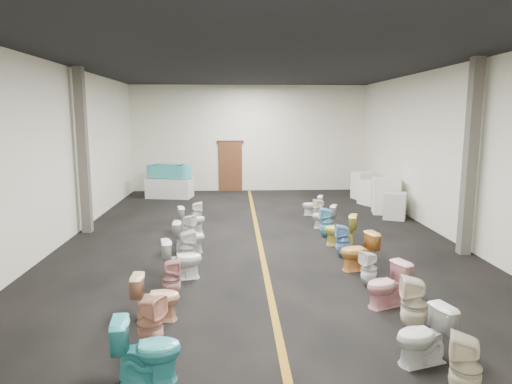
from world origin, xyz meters
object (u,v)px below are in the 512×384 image
toilet_left_6 (189,237)px  toilet_left_9 (197,214)px  toilet_right_9 (324,217)px  toilet_right_8 (326,222)px  toilet_right_7 (340,230)px  toilet_right_10 (319,210)px  toilet_left_2 (156,297)px  toilet_left_7 (188,229)px  appliance_crate_d (364,186)px  appliance_crate_c (372,193)px  toilet_right_6 (343,241)px  toilet_right_4 (369,268)px  toilet_right_0 (465,367)px  toilet_right_3 (387,285)px  display_table (170,188)px  appliance_crate_b (386,196)px  toilet_left_0 (147,350)px  toilet_left_4 (182,259)px  toilet_left_8 (191,220)px  bathtub (169,171)px  toilet_right_1 (423,336)px  toilet_right_5 (359,251)px  toilet_right_2 (414,304)px  toilet_left_1 (150,323)px  toilet_left_3 (172,279)px  toilet_right_11 (312,205)px  appliance_crate_a (395,206)px  toilet_left_5 (186,248)px

toilet_left_6 → toilet_left_9: toilet_left_6 is taller
toilet_right_9 → toilet_right_8: bearing=13.4°
toilet_right_7 → toilet_right_10: (-0.05, 2.59, -0.05)m
toilet_left_2 → toilet_left_7: (0.06, 4.47, -0.01)m
appliance_crate_d → toilet_right_8: appliance_crate_d is taller
appliance_crate_c → toilet_right_6: size_ratio=1.16×
toilet_right_4 → toilet_left_6: bearing=-142.6°
toilet_right_0 → toilet_right_3: bearing=-154.5°
display_table → toilet_left_2: 11.18m
display_table → toilet_right_6: 9.44m
appliance_crate_b → toilet_left_9: size_ratio=1.60×
toilet_left_6 → toilet_right_0: (3.69, -5.88, 0.01)m
toilet_left_0 → toilet_right_7: (3.70, 5.74, -0.01)m
toilet_left_4 → toilet_left_8: bearing=-10.0°
toilet_left_4 → toilet_right_3: bearing=-125.2°
bathtub → toilet_right_1: 13.56m
toilet_left_2 → toilet_right_5: (3.84, 2.21, 0.02)m
toilet_right_9 → toilet_left_7: bearing=-49.4°
toilet_right_2 → appliance_crate_d: bearing=178.7°
appliance_crate_b → bathtub: bearing=156.6°
appliance_crate_c → toilet_right_4: appliance_crate_c is taller
toilet_right_6 → toilet_right_10: toilet_right_6 is taller
toilet_left_1 → toilet_right_9: 7.70m
toilet_right_10 → toilet_right_6: bearing=-13.7°
toilet_left_3 → toilet_left_6: (0.04, 2.76, 0.02)m
toilet_left_0 → toilet_right_11: 9.94m
toilet_left_7 → toilet_right_0: 7.72m
appliance_crate_b → toilet_right_10: 2.73m
toilet_left_0 → bathtub: bearing=-0.0°
toilet_right_10 → toilet_left_9: bearing=-96.1°
appliance_crate_a → appliance_crate_c: bearing=90.0°
toilet_left_3 → toilet_left_4: bearing=-11.1°
appliance_crate_a → toilet_left_6: bearing=-151.7°
appliance_crate_d → toilet_left_5: bearing=-128.0°
display_table → toilet_right_8: size_ratio=2.18×
toilet_left_8 → toilet_right_2: bearing=-159.8°
toilet_right_8 → toilet_right_10: (0.14, 1.73, -0.04)m
toilet_right_4 → toilet_right_11: bearing=160.1°
toilet_left_4 → appliance_crate_d: bearing=-47.7°
appliance_crate_b → toilet_left_6: size_ratio=1.54×
appliance_crate_c → toilet_left_9: (-6.15, -3.07, -0.07)m
toilet_left_5 → toilet_left_9: 3.60m
appliance_crate_a → toilet_right_8: bearing=-141.9°
toilet_right_1 → toilet_right_6: (0.04, 4.61, -0.01)m
toilet_right_10 → toilet_right_9: bearing=-12.9°
toilet_left_5 → toilet_right_11: 6.07m
toilet_left_1 → toilet_right_3: 3.96m
appliance_crate_c → toilet_right_6: bearing=-112.4°
appliance_crate_a → toilet_left_2: (-6.28, -6.92, -0.04)m
appliance_crate_d → toilet_left_6: (-6.12, -6.80, -0.15)m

